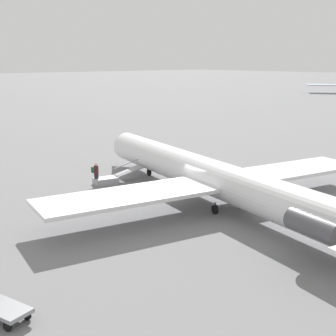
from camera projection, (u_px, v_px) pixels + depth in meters
ground_plane at (206, 201)px, 31.84m from camera, size 600.00×600.00×0.00m
airplane_main at (214, 178)px, 30.67m from camera, size 30.86×23.94×6.19m
boarding_stairs at (111, 179)px, 36.35m from camera, size 1.79×4.13×1.59m
passenger at (96, 172)px, 35.78m from camera, size 0.39×0.56×1.74m
luggage_cart at (1, 307)px, 17.37m from camera, size 2.41×1.64×1.22m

